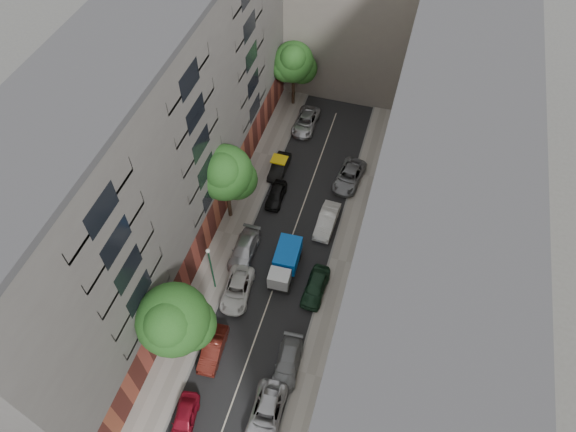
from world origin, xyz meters
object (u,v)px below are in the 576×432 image
at_px(car_left_3, 244,250).
at_px(car_left_4, 276,195).
at_px(car_left_6, 306,122).
at_px(car_right_0, 266,414).
at_px(car_left_1, 213,349).
at_px(lamp_post, 211,264).
at_px(pedestrian, 374,192).
at_px(car_right_3, 327,221).
at_px(tree_mid, 225,175).
at_px(car_left_0, 184,419).
at_px(car_right_2, 316,287).
at_px(car_left_5, 279,167).
at_px(tarp_truck, 285,262).
at_px(car_right_1, 288,363).
at_px(tree_near, 174,322).
at_px(car_left_2, 237,290).
at_px(car_right_4, 349,176).
at_px(tree_far, 294,64).

relative_size(car_left_3, car_left_4, 1.28).
height_order(car_left_3, car_left_6, car_left_6).
bearing_deg(car_right_0, car_left_3, 112.74).
xyz_separation_m(car_left_1, lamp_post, (-2.08, 5.66, 2.96)).
bearing_deg(pedestrian, car_left_4, 38.84).
height_order(car_right_3, tree_mid, tree_mid).
relative_size(car_left_0, car_right_2, 0.90).
bearing_deg(lamp_post, car_right_3, 50.55).
bearing_deg(car_left_5, tarp_truck, -69.62).
height_order(car_left_4, car_right_2, car_right_2).
distance_m(car_right_1, pedestrian, 19.11).
height_order(car_left_3, car_right_3, car_right_3).
distance_m(car_right_0, tree_near, 9.53).
bearing_deg(car_left_6, tarp_truck, -79.99).
bearing_deg(car_right_2, car_left_3, 167.27).
bearing_deg(car_right_2, car_right_1, -90.65).
bearing_deg(tree_mid, car_left_5, 69.15).
xyz_separation_m(car_left_4, tree_near, (-1.96, -17.66, 5.17)).
relative_size(car_left_4, car_right_3, 0.83).
distance_m(car_left_5, car_left_6, 7.51).
height_order(car_right_0, lamp_post, lamp_post).
relative_size(car_right_3, pedestrian, 2.37).
bearing_deg(car_right_3, tree_near, -113.55).
xyz_separation_m(car_right_1, lamp_post, (-8.08, 5.06, 3.00)).
bearing_deg(car_right_3, car_left_4, 164.11).
height_order(car_left_3, lamp_post, lamp_post).
relative_size(car_left_2, car_left_4, 1.27).
relative_size(car_right_2, tree_mid, 0.50).
bearing_deg(pedestrian, car_left_5, 16.58).
xyz_separation_m(car_left_1, car_right_0, (5.60, -3.60, 0.01)).
relative_size(car_left_0, car_left_4, 1.03).
height_order(car_left_2, car_right_0, car_right_0).
distance_m(tarp_truck, car_right_3, 6.37).
xyz_separation_m(car_right_2, car_right_4, (0.03, 13.46, -0.03)).
xyz_separation_m(car_right_1, tree_mid, (-9.50, 12.83, 5.27)).
relative_size(car_left_0, car_left_1, 0.93).
distance_m(car_left_0, car_right_4, 27.55).
height_order(car_left_3, car_right_0, car_left_3).
relative_size(tarp_truck, car_left_3, 1.02).
relative_size(car_left_3, pedestrian, 2.53).
relative_size(car_right_3, tree_mid, 0.53).
height_order(car_right_2, tree_near, tree_near).
bearing_deg(tree_far, car_left_5, -81.72).
bearing_deg(tree_far, car_right_2, -69.64).
bearing_deg(car_left_0, car_right_1, 37.35).
bearing_deg(car_right_3, lamp_post, -127.52).
xyz_separation_m(car_right_2, tree_far, (-8.74, 23.55, 4.84)).
bearing_deg(car_right_3, car_right_0, -88.07).
xyz_separation_m(car_left_5, tree_far, (-1.56, 10.76, 4.91)).
bearing_deg(tree_far, car_right_1, -74.76).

